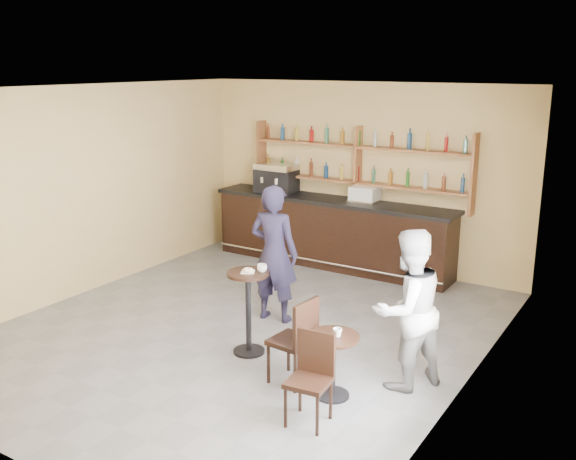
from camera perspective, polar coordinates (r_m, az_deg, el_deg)
The scene contains 22 objects.
floor at distance 8.82m, azimuth -3.91°, elevation -8.83°, with size 7.00×7.00×0.00m, color slate.
ceiling at distance 8.09m, azimuth -4.32°, elevation 12.41°, with size 7.00×7.00×0.00m, color white.
wall_back at distance 11.27m, azimuth 6.47°, elevation 4.83°, with size 7.00×7.00×0.00m, color #DBBD7C.
wall_left at distance 10.34m, azimuth -17.69°, elevation 3.33°, with size 7.00×7.00×0.00m, color #DBBD7C.
wall_right at distance 7.03m, azimuth 16.09°, elevation -1.75°, with size 7.00×7.00×0.00m, color #DBBD7C.
window_pane at distance 5.90m, azimuth 12.79°, elevation -3.66°, with size 2.00×2.00×0.00m, color white.
window_frame at distance 5.90m, azimuth 12.74°, elevation -3.65°, with size 0.04×1.70×2.10m, color black, non-canonical shape.
shelf_unit at distance 11.12m, azimuth 6.21°, elevation 5.80°, with size 4.00×0.26×1.40m, color brown, non-canonical shape.
liquor_bottles at distance 11.09m, azimuth 6.24°, elevation 6.67°, with size 3.68×0.10×1.00m, color #8C5919, non-canonical shape.
bar_counter at distance 11.34m, azimuth 3.92°, elevation -0.21°, with size 4.46×0.87×1.21m, color black, non-canonical shape.
espresso_machine at distance 11.73m, azimuth -1.03°, elevation 4.65°, with size 0.73×0.47×0.52m, color black, non-canonical shape.
pastry_case at distance 10.90m, azimuth 6.82°, elevation 3.13°, with size 0.46×0.37×0.28m, color silver, non-canonical shape.
pedestal_table at distance 7.97m, azimuth -3.54°, elevation -7.36°, with size 0.51×0.51×1.06m, color black, non-canonical shape.
napkin at distance 7.79m, azimuth -3.60°, elevation -3.74°, with size 0.16×0.16×0.00m, color white.
donut at distance 7.77m, azimuth -3.59°, elevation -3.60°, with size 0.13×0.13×0.05m, color #CC894A.
cup_pedestal at distance 7.77m, azimuth -2.34°, elevation -3.40°, with size 0.12×0.12×0.10m, color white.
man_main at distance 8.83m, azimuth -1.25°, elevation -2.12°, with size 0.70×0.46×1.92m, color black.
cafe_table at distance 7.06m, azimuth 3.99°, elevation -11.97°, with size 0.56×0.56×0.71m, color black, non-canonical shape.
cup_cafe at distance 6.86m, azimuth 4.42°, elevation -9.07°, with size 0.10×0.10×0.09m, color white.
chair_west at distance 7.28m, azimuth 0.33°, elevation -9.75°, with size 0.44×0.44×1.02m, color black, non-canonical shape.
chair_south at distance 6.52m, azimuth 1.84°, elevation -13.27°, with size 0.40×0.40×0.93m, color black, non-canonical shape.
patron_second at distance 7.18m, azimuth 10.58°, elevation -6.94°, with size 0.88×0.68×1.81m, color gray.
Camera 1 is at (4.79, -6.51, 3.53)m, focal length 40.00 mm.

